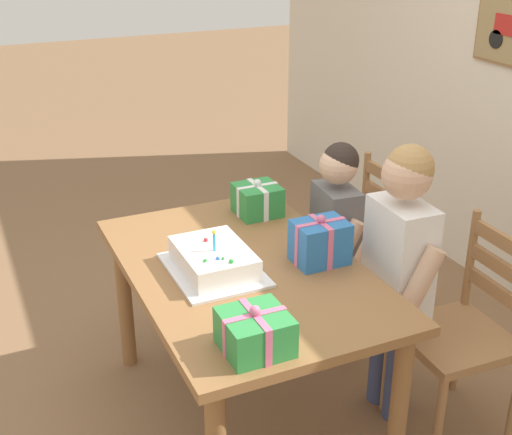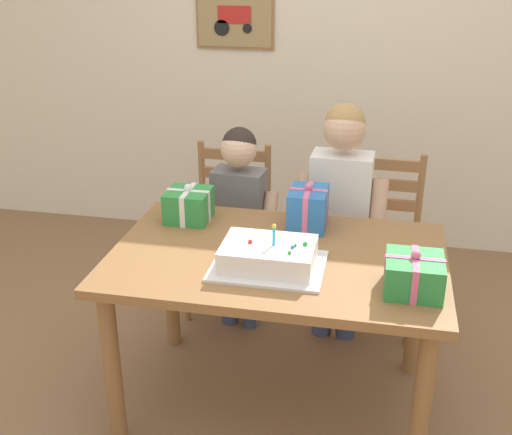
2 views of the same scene
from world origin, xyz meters
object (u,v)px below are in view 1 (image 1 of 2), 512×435
birthday_cake (214,260)px  chair_left (359,251)px  chair_right (464,332)px  child_younger (335,230)px  dining_table (244,289)px  gift_box_red_large (257,200)px  gift_box_corner_small (255,332)px  child_older (399,259)px  gift_box_beside_cake (320,242)px

birthday_cake → chair_left: birthday_cake is taller
birthday_cake → chair_right: (0.43, 0.94, -0.34)m
birthday_cake → child_younger: (-0.29, 0.73, -0.13)m
dining_table → child_younger: (-0.30, 0.60, 0.02)m
chair_left → child_younger: 0.32m
birthday_cake → chair_left: size_ratio=0.48×
gift_box_red_large → gift_box_corner_small: (1.00, -0.46, -0.00)m
gift_box_red_large → chair_left: bearing=84.9°
birthday_cake → chair_right: size_ratio=0.48×
child_older → chair_right: bearing=46.8°
child_older → gift_box_beside_cake: bearing=-112.0°
gift_box_corner_small → chair_right: bearing=97.1°
gift_box_corner_small → chair_right: 1.08m
birthday_cake → gift_box_corner_small: size_ratio=2.01×
child_younger → dining_table: bearing=-63.5°
gift_box_red_large → chair_right: bearing=32.3°
chair_left → child_older: size_ratio=0.74×
chair_left → chair_right: (0.82, -0.00, 0.00)m
chair_right → child_older: (-0.20, -0.22, 0.29)m
birthday_cake → gift_box_red_large: 0.59m
gift_box_corner_small → chair_left: 1.43m
dining_table → chair_left: size_ratio=1.49×
dining_table → gift_box_corner_small: bearing=-19.9°
birthday_cake → child_older: (0.22, 0.73, -0.04)m
chair_left → child_older: child_older is taller
gift_box_corner_small → child_older: (-0.33, 0.80, -0.06)m
gift_box_beside_cake → gift_box_corner_small: bearing=-47.5°
chair_right → child_older: 0.42m
gift_box_beside_cake → dining_table: bearing=-106.0°
chair_left → birthday_cake: bearing=-67.2°
gift_box_red_large → gift_box_corner_small: size_ratio=0.92×
birthday_cake → child_older: child_older is taller
gift_box_beside_cake → child_younger: child_younger is taller
child_younger → chair_left: bearing=117.0°
child_older → child_younger: bearing=180.0°
gift_box_beside_cake → child_younger: (-0.39, 0.30, -0.17)m
child_younger → gift_box_beside_cake: bearing=-38.3°
dining_table → gift_box_red_large: bearing=149.7°
gift_box_red_large → birthday_cake: bearing=-41.4°
gift_box_beside_cake → chair_left: size_ratio=0.24×
gift_box_red_large → chair_left: (0.05, 0.55, -0.36)m
dining_table → gift_box_red_large: gift_box_red_large is taller
chair_right → gift_box_beside_cake: bearing=-122.1°
dining_table → chair_right: size_ratio=1.49×
gift_box_beside_cake → chair_left: gift_box_beside_cake is taller
chair_left → chair_right: bearing=-0.0°
gift_box_corner_small → chair_left: same height
dining_table → gift_box_corner_small: 0.60m
gift_box_corner_small → chair_left: bearing=133.1°
birthday_cake → gift_box_corner_small: 0.56m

